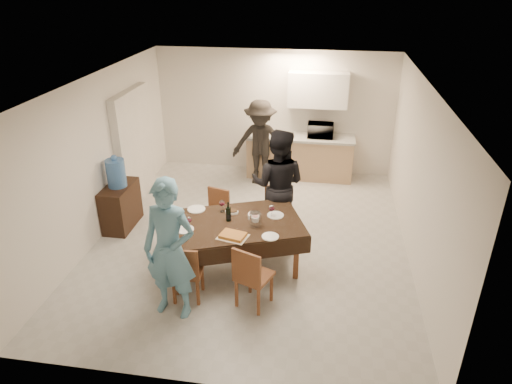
% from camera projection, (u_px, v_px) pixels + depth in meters
% --- Properties ---
extents(floor, '(5.00, 6.00, 0.02)m').
position_uv_depth(floor, '(251.00, 238.00, 7.60)').
color(floor, '#B8B7B2').
rests_on(floor, ground).
extents(ceiling, '(5.00, 6.00, 0.02)m').
position_uv_depth(ceiling, '(251.00, 82.00, 6.45)').
color(ceiling, white).
rests_on(ceiling, wall_back).
extents(wall_back, '(5.00, 0.02, 2.60)m').
position_uv_depth(wall_back, '(274.00, 112.00, 9.68)').
color(wall_back, silver).
rests_on(wall_back, floor).
extents(wall_front, '(5.00, 0.02, 2.60)m').
position_uv_depth(wall_front, '(199.00, 288.00, 4.36)').
color(wall_front, silver).
rests_on(wall_front, floor).
extents(wall_left, '(0.02, 6.00, 2.60)m').
position_uv_depth(wall_left, '(99.00, 157.00, 7.37)').
color(wall_left, silver).
rests_on(wall_left, floor).
extents(wall_right, '(0.02, 6.00, 2.60)m').
position_uv_depth(wall_right, '(419.00, 177.00, 6.68)').
color(wall_right, silver).
rests_on(wall_right, floor).
extents(stub_partition, '(0.15, 1.40, 2.10)m').
position_uv_depth(stub_partition, '(134.00, 146.00, 8.53)').
color(stub_partition, silver).
rests_on(stub_partition, floor).
extents(kitchen_base_cabinet, '(2.20, 0.60, 0.86)m').
position_uv_depth(kitchen_base_cabinet, '(300.00, 157.00, 9.70)').
color(kitchen_base_cabinet, tan).
rests_on(kitchen_base_cabinet, floor).
extents(kitchen_worktop, '(2.24, 0.64, 0.05)m').
position_uv_depth(kitchen_worktop, '(301.00, 137.00, 9.50)').
color(kitchen_worktop, '#A0A09B').
rests_on(kitchen_worktop, kitchen_base_cabinet).
extents(upper_cabinet, '(1.20, 0.34, 0.70)m').
position_uv_depth(upper_cabinet, '(318.00, 90.00, 9.16)').
color(upper_cabinet, white).
rests_on(upper_cabinet, wall_back).
extents(dining_table, '(2.28, 1.81, 0.78)m').
position_uv_depth(dining_table, '(231.00, 225.00, 6.53)').
color(dining_table, black).
rests_on(dining_table, floor).
extents(chair_near_left, '(0.42, 0.42, 0.47)m').
position_uv_depth(chair_near_left, '(185.00, 268.00, 5.95)').
color(chair_near_left, brown).
rests_on(chair_near_left, floor).
extents(chair_near_right, '(0.54, 0.56, 0.50)m').
position_uv_depth(chair_near_right, '(253.00, 273.00, 5.81)').
color(chair_near_right, brown).
rests_on(chair_near_right, floor).
extents(chair_far_left, '(0.48, 0.48, 0.46)m').
position_uv_depth(chair_far_left, '(213.00, 214.00, 7.29)').
color(chair_far_left, brown).
rests_on(chair_far_left, floor).
extents(chair_far_right, '(0.58, 0.60, 0.51)m').
position_uv_depth(chair_far_right, '(268.00, 215.00, 7.13)').
color(chair_far_right, brown).
rests_on(chair_far_right, floor).
extents(console, '(0.41, 0.83, 0.77)m').
position_uv_depth(console, '(121.00, 206.00, 7.81)').
color(console, black).
rests_on(console, floor).
extents(water_jug, '(0.31, 0.31, 0.47)m').
position_uv_depth(water_jug, '(116.00, 173.00, 7.54)').
color(water_jug, '#4982CD').
rests_on(water_jug, console).
extents(wine_bottle, '(0.07, 0.07, 0.30)m').
position_uv_depth(wine_bottle, '(228.00, 211.00, 6.50)').
color(wine_bottle, black).
rests_on(wine_bottle, dining_table).
extents(water_pitcher, '(0.14, 0.14, 0.22)m').
position_uv_depth(water_pitcher, '(255.00, 219.00, 6.38)').
color(water_pitcher, white).
rests_on(water_pitcher, dining_table).
extents(savoury_tart, '(0.45, 0.38, 0.05)m').
position_uv_depth(savoury_tart, '(233.00, 235.00, 6.15)').
color(savoury_tart, '#BF8338').
rests_on(savoury_tart, dining_table).
extents(salad_bowl, '(0.18, 0.18, 0.07)m').
position_uv_depth(salad_bowl, '(254.00, 216.00, 6.62)').
color(salad_bowl, white).
rests_on(salad_bowl, dining_table).
extents(mushroom_dish, '(0.18, 0.18, 0.03)m').
position_uv_depth(mushroom_dish, '(232.00, 212.00, 6.76)').
color(mushroom_dish, white).
rests_on(mushroom_dish, dining_table).
extents(wine_glass_a, '(0.08, 0.08, 0.19)m').
position_uv_depth(wine_glass_a, '(189.00, 223.00, 6.33)').
color(wine_glass_a, white).
rests_on(wine_glass_a, dining_table).
extents(wine_glass_b, '(0.09, 0.09, 0.20)m').
position_uv_depth(wine_glass_b, '(272.00, 211.00, 6.62)').
color(wine_glass_b, white).
rests_on(wine_glass_b, dining_table).
extents(wine_glass_c, '(0.09, 0.09, 0.19)m').
position_uv_depth(wine_glass_c, '(222.00, 206.00, 6.77)').
color(wine_glass_c, white).
rests_on(wine_glass_c, dining_table).
extents(plate_near_left, '(0.26, 0.26, 0.01)m').
position_uv_depth(plate_near_left, '(185.00, 229.00, 6.33)').
color(plate_near_left, white).
rests_on(plate_near_left, dining_table).
extents(plate_near_right, '(0.23, 0.23, 0.01)m').
position_uv_depth(plate_near_right, '(270.00, 237.00, 6.16)').
color(plate_near_right, white).
rests_on(plate_near_right, dining_table).
extents(plate_far_left, '(0.27, 0.27, 0.02)m').
position_uv_depth(plate_far_left, '(196.00, 209.00, 6.86)').
color(plate_far_left, white).
rests_on(plate_far_left, dining_table).
extents(plate_far_right, '(0.24, 0.24, 0.01)m').
position_uv_depth(plate_far_right, '(275.00, 215.00, 6.70)').
color(plate_far_right, white).
rests_on(plate_far_right, dining_table).
extents(microwave, '(0.53, 0.36, 0.29)m').
position_uv_depth(microwave, '(321.00, 130.00, 9.37)').
color(microwave, white).
rests_on(microwave, kitchen_worktop).
extents(person_near, '(0.74, 0.54, 1.88)m').
position_uv_depth(person_near, '(170.00, 250.00, 5.59)').
color(person_near, '#5A91AC').
rests_on(person_near, floor).
extents(person_far, '(0.98, 0.80, 1.86)m').
position_uv_depth(person_far, '(278.00, 185.00, 7.31)').
color(person_far, black).
rests_on(person_far, floor).
extents(person_kitchen, '(1.13, 0.65, 1.75)m').
position_uv_depth(person_kitchen, '(260.00, 143.00, 9.21)').
color(person_kitchen, black).
rests_on(person_kitchen, floor).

